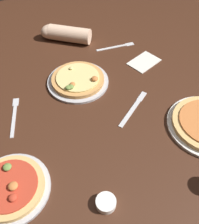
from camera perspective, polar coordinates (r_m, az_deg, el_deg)
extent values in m
cube|color=#3D2114|center=(1.07, 0.00, -1.23)|extent=(2.40, 2.40, 0.03)
cylinder|color=#B2B2B7|center=(1.20, -4.87, 6.89)|extent=(0.29, 0.29, 0.01)
cylinder|color=tan|center=(1.19, -4.92, 7.43)|extent=(0.24, 0.24, 0.02)
cylinder|color=#DBC67A|center=(1.18, -4.95, 7.86)|extent=(0.20, 0.20, 0.01)
ellipsoid|color=#DBC67A|center=(1.22, -6.42, 9.84)|extent=(0.02, 0.02, 0.01)
ellipsoid|color=olive|center=(1.12, -7.08, 5.53)|extent=(0.03, 0.03, 0.01)
ellipsoid|color=#C67038|center=(1.13, -6.09, 6.31)|extent=(0.02, 0.02, 0.01)
ellipsoid|color=olive|center=(1.12, -6.53, 5.71)|extent=(0.03, 0.03, 0.01)
ellipsoid|color=#C67038|center=(1.15, -1.09, 7.58)|extent=(0.03, 0.03, 0.02)
cylinder|color=#B2B2B7|center=(0.92, -19.37, -16.04)|extent=(0.26, 0.26, 0.01)
cylinder|color=tan|center=(0.91, -19.61, -15.63)|extent=(0.23, 0.23, 0.02)
cylinder|color=#B73823|center=(0.90, -19.81, -15.30)|extent=(0.19, 0.19, 0.01)
ellipsoid|color=#C67038|center=(0.88, -18.99, -15.55)|extent=(0.03, 0.03, 0.02)
ellipsoid|color=olive|center=(0.92, -20.16, -11.60)|extent=(0.03, 0.03, 0.01)
ellipsoid|color=#B73823|center=(0.87, -19.05, -17.85)|extent=(0.03, 0.03, 0.01)
cylinder|color=white|center=(0.85, 1.45, -19.85)|extent=(0.07, 0.07, 0.03)
cube|color=silver|center=(1.33, 10.06, 11.17)|extent=(0.18, 0.16, 0.01)
cube|color=silver|center=(1.41, 2.87, 14.40)|extent=(0.18, 0.02, 0.01)
cube|color=silver|center=(1.45, 6.87, 15.05)|extent=(0.04, 0.03, 0.00)
cube|color=silver|center=(1.07, 7.09, 0.05)|extent=(0.16, 0.13, 0.01)
cube|color=silver|center=(1.14, 9.56, 3.57)|extent=(0.06, 0.06, 0.00)
cube|color=silver|center=(1.09, -18.86, -1.74)|extent=(0.05, 0.18, 0.01)
cube|color=silver|center=(1.16, -18.44, 2.19)|extent=(0.03, 0.05, 0.00)
cylinder|color=beige|center=(1.45, -6.79, 17.07)|extent=(0.24, 0.20, 0.08)
ellipsoid|color=beige|center=(1.49, -11.17, 17.43)|extent=(0.10, 0.08, 0.08)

